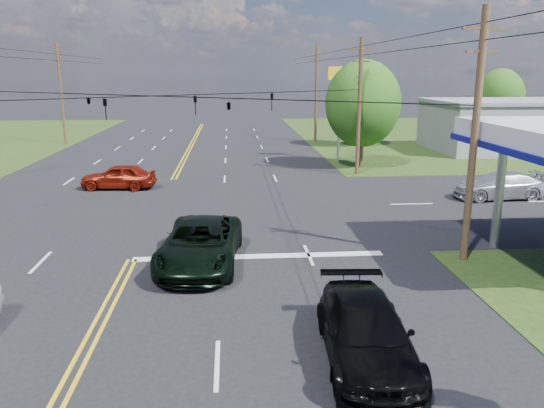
{
  "coord_description": "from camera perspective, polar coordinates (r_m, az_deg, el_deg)",
  "views": [
    {
      "loc": [
        3.94,
        -16.05,
        7.18
      ],
      "look_at": [
        5.68,
        6.0,
        1.67
      ],
      "focal_mm": 35.0,
      "sensor_mm": 36.0,
      "label": 1
    }
  ],
  "objects": [
    {
      "name": "retail_ne",
      "position": [
        54.89,
        24.08,
        7.59
      ],
      "size": [
        14.0,
        10.0,
        4.4
      ],
      "primitive_type": "cube",
      "color": "gray",
      "rests_on": "ground"
    },
    {
      "name": "pole_se",
      "position": [
        21.22,
        20.95,
        6.94
      ],
      "size": [
        1.6,
        0.28,
        9.5
      ],
      "color": "#412B1B",
      "rests_on": "ground"
    },
    {
      "name": "ground",
      "position": [
        29.23,
        -12.12,
        -0.55
      ],
      "size": [
        280.0,
        280.0,
        0.0
      ],
      "primitive_type": "plane",
      "color": "black",
      "rests_on": "ground"
    },
    {
      "name": "suv_black",
      "position": [
        14.02,
        10.09,
        -13.46
      ],
      "size": [
        2.47,
        5.42,
        1.54
      ],
      "primitive_type": "imported",
      "rotation": [
        0.0,
        0.0,
        -0.06
      ],
      "color": "black",
      "rests_on": "ground"
    },
    {
      "name": "polesign_ne",
      "position": [
        44.84,
        7.31,
        12.3
      ],
      "size": [
        2.13,
        0.5,
        7.7
      ],
      "color": "#A5A5AA",
      "rests_on": "ground"
    },
    {
      "name": "pickup_dkgreen",
      "position": [
        20.38,
        -7.72,
        -4.25
      ],
      "size": [
        3.38,
        6.34,
        1.7
      ],
      "primitive_type": "imported",
      "rotation": [
        0.0,
        0.0,
        -0.1
      ],
      "color": "black",
      "rests_on": "ground"
    },
    {
      "name": "sedan_red",
      "position": [
        34.89,
        -16.19,
        2.87
      ],
      "size": [
        4.72,
        2.21,
        1.56
      ],
      "primitive_type": "imported",
      "rotation": [
        0.0,
        0.0,
        -1.65
      ],
      "color": "maroon",
      "rests_on": "ground"
    },
    {
      "name": "grass_ne",
      "position": [
        67.99,
        22.87,
        6.85
      ],
      "size": [
        46.0,
        48.0,
        0.03
      ],
      "primitive_type": "cube",
      "color": "#1F3912",
      "rests_on": "ground"
    },
    {
      "name": "power_lines",
      "position": [
        26.39,
        -13.68,
        16.7
      ],
      "size": [
        26.04,
        100.0,
        0.64
      ],
      "color": "black",
      "rests_on": "ground"
    },
    {
      "name": "tree_right_a",
      "position": [
        41.36,
        9.74,
        10.59
      ],
      "size": [
        5.7,
        5.7,
        8.18
      ],
      "color": "#412B1B",
      "rests_on": "ground"
    },
    {
      "name": "pole_right_far",
      "position": [
        56.82,
        4.77,
        11.92
      ],
      "size": [
        1.6,
        0.28,
        10.0
      ],
      "color": "#412B1B",
      "rests_on": "ground"
    },
    {
      "name": "pole_ne",
      "position": [
        38.21,
        9.37,
        10.41
      ],
      "size": [
        1.6,
        0.28,
        9.5
      ],
      "color": "#412B1B",
      "rests_on": "ground"
    },
    {
      "name": "tree_right_b",
      "position": [
        53.63,
        9.2,
        10.65
      ],
      "size": [
        4.94,
        4.94,
        7.09
      ],
      "color": "#412B1B",
      "rests_on": "ground"
    },
    {
      "name": "pole_left_far",
      "position": [
        58.59,
        -21.74,
        11.06
      ],
      "size": [
        1.6,
        0.28,
        10.0
      ],
      "color": "#412B1B",
      "rests_on": "ground"
    },
    {
      "name": "span_wire_signals",
      "position": [
        28.35,
        -12.74,
        11.26
      ],
      "size": [
        26.0,
        18.0,
        1.13
      ],
      "color": "black",
      "rests_on": "ground"
    },
    {
      "name": "sedan_far",
      "position": [
        33.6,
        23.28,
        1.84
      ],
      "size": [
        5.41,
        2.42,
        1.54
      ],
      "primitive_type": "imported",
      "rotation": [
        0.0,
        0.0,
        -1.52
      ],
      "color": "silver",
      "rests_on": "ground"
    },
    {
      "name": "tree_far_r",
      "position": [
        65.43,
        23.26,
        10.58
      ],
      "size": [
        5.32,
        5.32,
        7.63
      ],
      "color": "#412B1B",
      "rests_on": "ground"
    },
    {
      "name": "stop_bar",
      "position": [
        21.33,
        -1.41,
        -5.69
      ],
      "size": [
        10.0,
        0.5,
        0.02
      ],
      "primitive_type": "cube",
      "color": "silver",
      "rests_on": "ground"
    }
  ]
}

